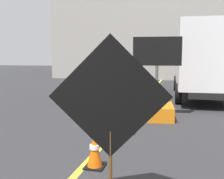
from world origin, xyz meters
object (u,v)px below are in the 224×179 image
pickup_car (99,84)px  traffic_cone_mid_lane (129,119)px  traffic_cone_near_sign (95,150)px  roadwork_sign (110,100)px  box_truck (203,60)px  arrow_board_trailer (156,103)px  highway_guide_sign (223,38)px

pickup_car → traffic_cone_mid_lane: 6.34m
pickup_car → traffic_cone_mid_lane: size_ratio=6.68×
pickup_car → traffic_cone_near_sign: pickup_car is taller
roadwork_sign → traffic_cone_mid_lane: bearing=96.8°
roadwork_sign → box_truck: (1.89, 10.90, 0.42)m
roadwork_sign → arrow_board_trailer: size_ratio=0.86×
arrow_board_trailer → traffic_cone_near_sign: (-0.71, -4.62, -0.14)m
pickup_car → arrow_board_trailer: bearing=-49.1°
roadwork_sign → traffic_cone_near_sign: roadwork_sign is taller
box_truck → pickup_car: size_ratio=1.60×
arrow_board_trailer → box_truck: 5.55m
box_truck → roadwork_sign: bearing=-99.9°
traffic_cone_near_sign → arrow_board_trailer: bearing=81.3°
arrow_board_trailer → pickup_car: arrow_board_trailer is taller
arrow_board_trailer → box_truck: bearing=70.4°
arrow_board_trailer → roadwork_sign: bearing=-90.9°
roadwork_sign → pickup_car: 9.96m
roadwork_sign → traffic_cone_mid_lane: size_ratio=3.12×
pickup_car → traffic_cone_near_sign: (2.43, -8.24, -0.36)m
roadwork_sign → arrow_board_trailer: bearing=89.1°
roadwork_sign → arrow_board_trailer: arrow_board_trailer is taller
roadwork_sign → highway_guide_sign: highway_guide_sign is taller
box_truck → pickup_car: box_truck is taller
arrow_board_trailer → highway_guide_sign: 13.39m
roadwork_sign → highway_guide_sign: 18.86m
box_truck → pickup_car: (-4.93, -1.45, -1.19)m
highway_guide_sign → traffic_cone_near_sign: bearing=-104.3°
box_truck → pickup_car: 5.28m
box_truck → traffic_cone_mid_lane: (-2.33, -7.22, -1.52)m
arrow_board_trailer → highway_guide_sign: bearing=73.7°
arrow_board_trailer → highway_guide_sign: size_ratio=0.54×
box_truck → highway_guide_sign: bearing=76.0°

